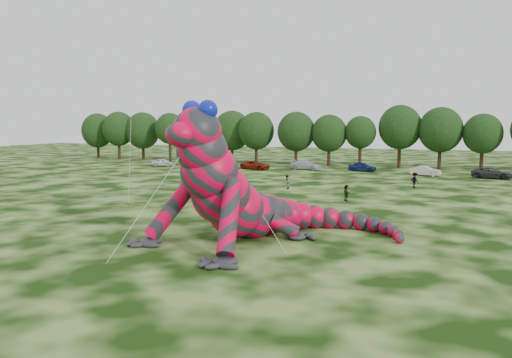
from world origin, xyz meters
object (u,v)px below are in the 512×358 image
at_px(tree_1, 119,135).
at_px(car_6, 492,173).
at_px(car_4, 362,167).
at_px(spectator_5, 346,193).
at_px(spectator_2, 415,180).
at_px(tree_5, 232,137).
at_px(tree_9, 360,142).
at_px(tree_11, 440,138).
at_px(tree_2, 143,136).
at_px(tree_4, 202,138).
at_px(spectator_4, 196,171).
at_px(car_0, 163,162).
at_px(inflatable_gecko, 250,170).
at_px(tree_12, 482,142).
at_px(tree_6, 256,138).
at_px(tree_0, 98,136).
at_px(flying_kite, 135,8).
at_px(car_2, 256,165).
at_px(tree_8, 329,140).
at_px(tree_10, 400,136).
at_px(tree_7, 296,139).
at_px(car_3, 306,165).
at_px(car_1, 210,164).
at_px(car_5, 426,171).
at_px(tree_3, 170,137).
at_px(spectator_1, 287,182).

height_order(tree_1, car_6, tree_1).
xyz_separation_m(car_4, spectator_5, (3.14, -30.24, 0.05)).
bearing_deg(spectator_2, tree_5, 8.05).
height_order(tree_9, tree_11, tree_11).
relative_size(tree_2, tree_9, 1.11).
bearing_deg(tree_4, tree_11, -0.68).
distance_m(tree_2, spectator_4, 36.49).
height_order(tree_9, car_6, tree_9).
bearing_deg(spectator_5, car_0, 14.64).
bearing_deg(tree_2, tree_4, -0.21).
distance_m(inflatable_gecko, tree_12, 58.32).
distance_m(tree_6, car_0, 17.27).
height_order(tree_0, spectator_4, tree_0).
relative_size(flying_kite, car_2, 3.81).
relative_size(car_0, car_2, 0.78).
bearing_deg(tree_9, car_6, -30.01).
height_order(flying_kite, tree_2, flying_kite).
bearing_deg(inflatable_gecko, flying_kite, 177.11).
bearing_deg(tree_1, tree_8, -1.38).
bearing_deg(tree_10, inflatable_gecko, -94.84).
bearing_deg(car_0, tree_7, -72.13).
bearing_deg(tree_6, tree_9, 2.03).
xyz_separation_m(tree_4, car_3, (23.35, -9.09, -3.77)).
bearing_deg(tree_9, tree_1, 179.18).
bearing_deg(car_1, car_5, -85.08).
relative_size(tree_0, car_6, 1.80).
relative_size(car_4, car_5, 1.02).
distance_m(car_3, car_4, 8.96).
distance_m(tree_7, spectator_5, 40.72).
bearing_deg(flying_kite, tree_3, 117.79).
xyz_separation_m(tree_9, spectator_2, (10.36, -25.42, -3.44)).
relative_size(tree_1, tree_8, 1.10).
relative_size(tree_10, car_6, 1.99).
xyz_separation_m(tree_7, car_0, (-21.10, -9.91, -4.07)).
xyz_separation_m(tree_3, tree_9, (36.78, 0.28, -0.38)).
bearing_deg(car_5, car_0, 98.98).
relative_size(tree_7, tree_10, 0.90).
relative_size(tree_9, car_6, 1.65).
bearing_deg(car_1, tree_2, 65.69).
height_order(tree_5, car_6, tree_5).
xyz_separation_m(flying_kite, tree_5, (-13.41, 50.71, -11.99)).
bearing_deg(tree_10, car_6, -43.40).
relative_size(tree_6, car_0, 2.43).
height_order(tree_8, car_2, tree_8).
bearing_deg(car_1, car_0, 94.77).
xyz_separation_m(tree_6, car_4, (20.22, -6.93, -4.02)).
bearing_deg(car_0, inflatable_gecko, -150.28).
distance_m(inflatable_gecko, tree_3, 67.03).
height_order(tree_10, car_2, tree_10).
bearing_deg(tree_10, spectator_1, -106.24).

